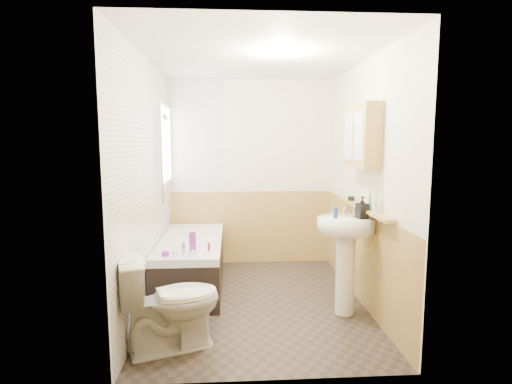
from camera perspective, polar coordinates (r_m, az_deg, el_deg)
floor at (r=4.37m, az=0.13°, el=-15.39°), size 2.80×2.80×0.00m
ceiling at (r=4.12m, az=0.14°, el=18.71°), size 2.80×2.80×0.00m
wall_back at (r=5.46m, az=-0.83°, el=2.71°), size 2.20×0.02×2.50m
wall_front at (r=2.66m, az=2.12°, el=-2.09°), size 2.20×0.02×2.50m
wall_left at (r=4.14m, az=-15.40°, el=0.99°), size 0.02×2.80×2.50m
wall_right at (r=4.28m, az=15.15°, el=1.19°), size 0.02×2.80×2.50m
wainscot_right at (r=4.41m, az=14.55°, el=-8.55°), size 0.01×2.80×1.00m
wainscot_front at (r=2.90m, az=2.00°, el=-16.79°), size 2.20×0.01×1.00m
wainscot_back at (r=5.55m, az=-0.81°, el=-5.06°), size 2.20×0.01×1.00m
tile_cladding_left at (r=4.13m, az=-15.10°, el=0.99°), size 0.01×2.80×2.50m
tile_return_back at (r=5.43m, az=-8.57°, el=7.88°), size 0.75×0.01×1.50m
window at (r=5.04m, az=-12.83°, el=6.70°), size 0.03×0.79×0.99m
bathtub at (r=4.77m, az=-9.20°, el=-9.74°), size 0.70×1.68×0.71m
shower_riser at (r=4.67m, az=-13.25°, el=6.79°), size 0.10×0.08×1.19m
toilet at (r=3.41m, az=-12.13°, el=-15.06°), size 0.91×0.69×0.79m
sink at (r=3.98m, az=12.72°, el=-7.44°), size 0.56×0.45×1.08m
pine_shelf at (r=4.10m, az=15.01°, el=-2.18°), size 0.10×1.41×0.03m
medicine_cabinet at (r=4.06m, az=14.85°, el=7.71°), size 0.17×0.68×0.62m
foam_can at (r=3.77m, az=16.66°, el=-1.49°), size 0.07×0.07×0.17m
green_bottle at (r=3.89m, az=15.98°, el=-0.94°), size 0.04×0.04×0.21m
black_jar at (r=4.45m, az=13.44°, el=-0.89°), size 0.08×0.08×0.05m
soap_bottle at (r=3.88m, az=14.90°, el=-2.97°), size 0.14×0.23×0.10m
clear_bottle at (r=3.83m, az=11.31°, el=-2.93°), size 0.04×0.04×0.11m
blue_gel at (r=4.06m, az=-9.06°, el=-7.17°), size 0.07×0.06×0.22m
cream_jar at (r=4.05m, az=-12.80°, el=-8.58°), size 0.07×0.07×0.05m
orange_bottle at (r=4.16m, az=-6.75°, el=-7.78°), size 0.03×0.03×0.08m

